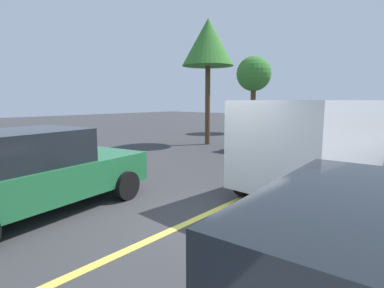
# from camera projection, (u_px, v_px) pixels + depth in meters

# --- Properties ---
(ground_plane) EXTENTS (80.00, 80.00, 0.00)m
(ground_plane) POSITION_uv_depth(u_px,v_px,m) (199.00, 218.00, 5.78)
(ground_plane) COLOR #38383A
(lane_marking_centre) EXTENTS (28.00, 0.16, 0.01)m
(lane_marking_centre) POSITION_uv_depth(u_px,v_px,m) (272.00, 185.00, 8.03)
(lane_marking_centre) COLOR #E0D14C
(white_van) EXTENTS (5.33, 2.57, 2.20)m
(white_van) POSITION_uv_depth(u_px,v_px,m) (324.00, 139.00, 7.48)
(white_van) COLOR white
(white_van) RESTS_ON ground_plane
(car_silver_behind_van) EXTENTS (3.97, 2.42, 1.59)m
(car_silver_behind_van) POSITION_uv_depth(u_px,v_px,m) (271.00, 131.00, 13.91)
(car_silver_behind_van) COLOR #B7BABF
(car_silver_behind_van) RESTS_ON ground_plane
(car_green_approaching) EXTENTS (4.66, 2.62, 1.64)m
(car_green_approaching) POSITION_uv_depth(u_px,v_px,m) (32.00, 172.00, 5.94)
(car_green_approaching) COLOR #236B3D
(car_green_approaching) RESTS_ON ground_plane
(tree_left_verge) EXTENTS (2.32, 2.32, 5.12)m
(tree_left_verge) POSITION_uv_depth(u_px,v_px,m) (254.00, 75.00, 20.56)
(tree_left_verge) COLOR #513823
(tree_left_verge) RESTS_ON ground_plane
(tree_centre_verge) EXTENTS (2.52, 2.52, 6.10)m
(tree_centre_verge) POSITION_uv_depth(u_px,v_px,m) (208.00, 43.00, 14.82)
(tree_centre_verge) COLOR #513823
(tree_centre_verge) RESTS_ON ground_plane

